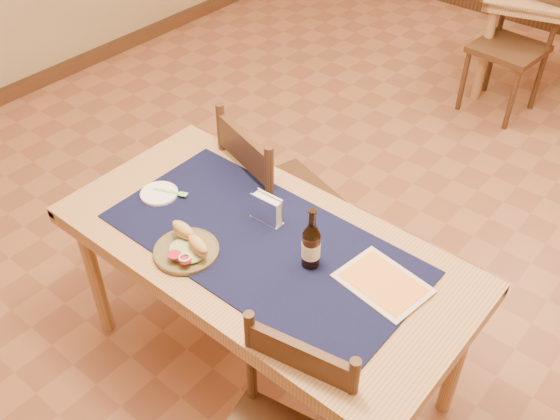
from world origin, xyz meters
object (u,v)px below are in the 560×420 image
Objects in this scene: chair_main_far at (276,200)px; sandwich_plate at (187,248)px; main_table at (263,259)px; napkin_holder at (267,210)px; beer_bottle at (311,245)px.

chair_main_far reaches higher than sandwich_plate.
chair_main_far is at bearing 125.17° from main_table.
napkin_holder reaches higher than main_table.
main_table is 11.84× the size of napkin_holder.
chair_main_far reaches higher than napkin_holder.
beer_bottle is 0.29m from napkin_holder.
sandwich_plate is at bearing -108.01° from napkin_holder.
beer_bottle reaches higher than sandwich_plate.
main_table is 1.64× the size of chair_main_far.
main_table is at bearing -54.83° from chair_main_far.
chair_main_far is 0.74m from sandwich_plate.
sandwich_plate is 1.80× the size of napkin_holder.
chair_main_far is 0.52m from napkin_holder.
sandwich_plate is at bearing -147.42° from beer_bottle.
napkin_holder is (0.25, -0.35, 0.30)m from chair_main_far.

